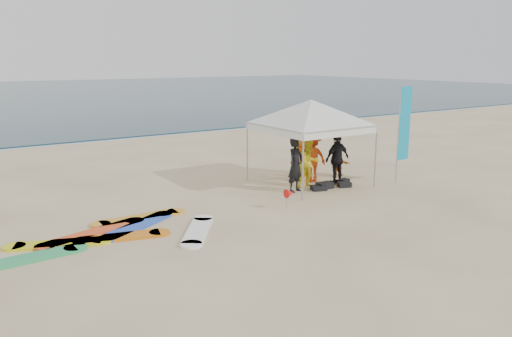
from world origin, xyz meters
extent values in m
plane|color=beige|center=(0.00, 0.00, 0.00)|extent=(120.00, 120.00, 0.00)
cube|color=#0C2633|center=(0.00, 60.00, 0.04)|extent=(160.00, 84.00, 0.08)
cube|color=silver|center=(0.00, 18.20, 0.00)|extent=(160.00, 1.20, 0.01)
imported|color=black|center=(1.72, 3.33, 0.94)|extent=(0.79, 0.64, 1.87)
imported|color=yellow|center=(2.50, 3.56, 0.88)|extent=(0.88, 0.70, 1.76)
imported|color=#D64513|center=(3.12, 4.14, 0.90)|extent=(1.26, 0.84, 1.81)
imported|color=black|center=(3.64, 3.36, 0.93)|extent=(1.12, 0.52, 1.87)
imported|color=orange|center=(3.28, 5.03, 0.80)|extent=(0.82, 0.57, 1.60)
imported|color=orange|center=(4.72, 4.40, 0.45)|extent=(0.57, 0.87, 0.90)
cylinder|color=#A5A5A8|center=(1.21, 5.58, 1.09)|extent=(0.05, 0.05, 2.18)
cylinder|color=#A5A5A8|center=(4.48, 5.58, 1.09)|extent=(0.05, 0.05, 2.18)
cylinder|color=#A5A5A8|center=(1.21, 2.30, 1.09)|extent=(0.05, 0.05, 2.18)
cylinder|color=#A5A5A8|center=(4.48, 2.30, 1.09)|extent=(0.05, 0.05, 2.18)
cube|color=white|center=(2.84, 2.30, 2.06)|extent=(3.37, 0.02, 0.24)
cube|color=white|center=(2.84, 5.58, 2.06)|extent=(3.37, 0.02, 0.24)
cube|color=white|center=(1.21, 3.94, 2.06)|extent=(0.02, 3.37, 0.24)
cube|color=white|center=(4.48, 3.94, 2.06)|extent=(0.02, 3.37, 0.24)
pyramid|color=white|center=(2.84, 3.94, 3.05)|extent=(4.63, 4.63, 0.87)
cylinder|color=#A5A5A8|center=(5.61, 2.32, 1.80)|extent=(0.04, 0.04, 3.60)
cube|color=#0B8DBA|center=(5.92, 2.32, 2.16)|extent=(0.57, 0.03, 2.68)
cylinder|color=#A5A5A8|center=(0.20, 1.81, 0.30)|extent=(0.02, 0.02, 0.60)
cone|color=red|center=(0.32, 1.81, 0.50)|extent=(0.28, 0.28, 0.28)
cube|color=black|center=(2.84, 3.09, 0.11)|extent=(0.57, 0.38, 0.22)
cube|color=black|center=(3.56, 2.86, 0.09)|extent=(0.53, 0.44, 0.18)
cube|color=black|center=(2.51, 3.03, 0.08)|extent=(0.60, 0.53, 0.16)
cube|color=black|center=(3.84, 3.15, 0.10)|extent=(0.41, 0.33, 0.20)
cube|color=blue|center=(-4.11, 2.77, 0.04)|extent=(2.21, 1.57, 0.07)
cube|color=white|center=(-2.95, 1.50, 0.04)|extent=(1.62, 1.95, 0.07)
cube|color=orange|center=(-4.77, 2.15, 0.04)|extent=(1.99, 1.01, 0.07)
cube|color=yellow|center=(-6.22, 2.53, 0.04)|extent=(2.08, 1.25, 0.07)
cube|color=#2BA15B|center=(-6.93, 1.96, 0.04)|extent=(1.98, 0.63, 0.07)
cube|color=orange|center=(-3.82, 3.39, 0.04)|extent=(2.23, 0.59, 0.07)
cube|color=#EE4C1C|center=(-5.29, 2.84, 0.04)|extent=(2.61, 1.22, 0.07)
camera|label=1|loc=(-8.54, -9.73, 4.45)|focal=35.00mm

